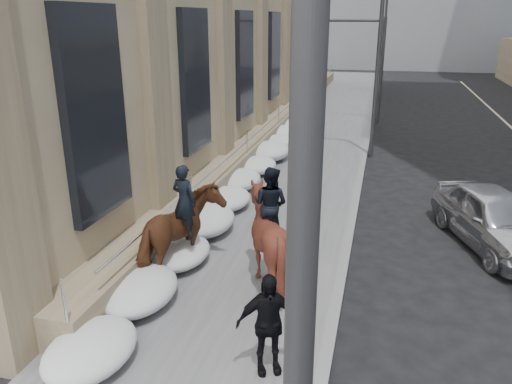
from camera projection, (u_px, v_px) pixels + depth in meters
ground at (205, 318)px, 10.45m from camera, size 140.00×140.00×0.00m
sidewalk at (291, 177)px, 19.57m from camera, size 5.00×80.00×0.12m
curb at (359, 182)px, 18.96m from camera, size 0.24×80.00×0.12m
streetlight_near at (273, 277)px, 2.81m from camera, size 1.71×0.24×8.00m
streetlight_mid at (375, 52)px, 21.10m from camera, size 1.71×0.24×8.00m
streetlight_far at (382, 36)px, 39.39m from camera, size 1.71×0.24×8.00m
traffic_signal at (366, 53)px, 28.76m from camera, size 4.10×0.22×6.00m
snow_bank at (244, 178)px, 18.04m from camera, size 1.70×18.10×0.76m
mounted_horse_left at (181, 232)px, 11.69m from camera, size 1.72×2.65×2.69m
mounted_horse_right at (267, 236)px, 11.17m from camera, size 2.27×2.44×2.78m
pedestrian at (268, 324)px, 8.46m from camera, size 1.19×0.86×1.87m
car_silver at (495, 218)px, 13.55m from camera, size 3.30×5.05×1.60m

